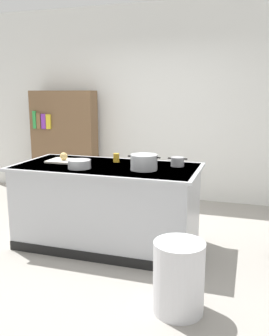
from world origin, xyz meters
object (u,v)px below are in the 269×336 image
at_px(stock_pot, 144,162).
at_px(juice_cup, 116,158).
at_px(sauce_pan, 177,162).
at_px(onion, 64,156).
at_px(mixing_bowl, 79,164).
at_px(bookshelf, 64,143).
at_px(trash_bin, 179,277).

xyz_separation_m(stock_pot, juice_cup, (-0.41, 0.30, -0.03)).
xyz_separation_m(sauce_pan, juice_cup, (-0.70, 0.02, 0.00)).
bearing_deg(onion, sauce_pan, 6.44).
height_order(mixing_bowl, bookshelf, bookshelf).
bearing_deg(sauce_pan, juice_cup, 178.38).
xyz_separation_m(stock_pot, sauce_pan, (0.29, 0.28, -0.03)).
bearing_deg(mixing_bowl, trash_bin, -33.36).
distance_m(onion, trash_bin, 1.99).
height_order(onion, trash_bin, onion).
xyz_separation_m(onion, trash_bin, (1.53, -1.07, -0.68)).
distance_m(sauce_pan, trash_bin, 1.41).
distance_m(onion, juice_cup, 0.59).
height_order(stock_pot, sauce_pan, stock_pot).
xyz_separation_m(stock_pot, trash_bin, (0.55, -0.93, -0.70)).
bearing_deg(bookshelf, sauce_pan, -35.90).
bearing_deg(sauce_pan, mixing_bowl, -156.04).
bearing_deg(trash_bin, sauce_pan, 102.26).
bearing_deg(trash_bin, stock_pot, 120.70).
relative_size(onion, sauce_pan, 0.43).
distance_m(onion, stock_pot, 0.99).
height_order(sauce_pan, trash_bin, sauce_pan).
distance_m(trash_bin, bookshelf, 3.79).
height_order(stock_pot, mixing_bowl, stock_pot).
xyz_separation_m(mixing_bowl, trash_bin, (1.21, -0.79, -0.66)).
bearing_deg(stock_pot, mixing_bowl, -168.41).
bearing_deg(bookshelf, juice_cup, -46.28).
bearing_deg(mixing_bowl, onion, 140.10).
height_order(sauce_pan, mixing_bowl, sauce_pan).
bearing_deg(onion, mixing_bowl, -39.90).
relative_size(juice_cup, bookshelf, 0.06).
bearing_deg(sauce_pan, bookshelf, 144.10).
bearing_deg(bookshelf, onion, -61.67).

